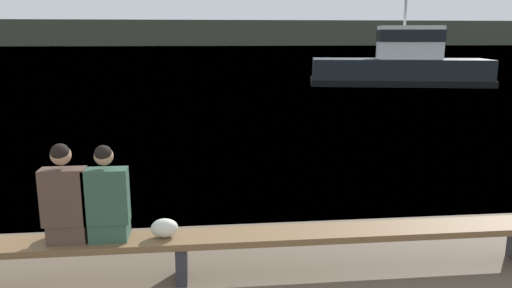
% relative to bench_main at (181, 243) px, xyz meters
% --- Properties ---
extents(water_surface, '(240.00, 240.00, 0.00)m').
position_rel_bench_main_xyz_m(water_surface, '(0.43, 121.56, -0.42)').
color(water_surface, '#5684A3').
rests_on(water_surface, ground).
extents(far_shoreline, '(600.00, 12.00, 6.28)m').
position_rel_bench_main_xyz_m(far_shoreline, '(0.43, 127.15, 2.72)').
color(far_shoreline, '#424738').
rests_on(far_shoreline, ground).
extents(bench_main, '(8.58, 0.45, 0.50)m').
position_rel_bench_main_xyz_m(bench_main, '(0.00, 0.00, 0.00)').
color(bench_main, brown).
rests_on(bench_main, ground).
extents(person_left, '(0.45, 0.37, 1.07)m').
position_rel_bench_main_xyz_m(person_left, '(-1.18, 0.00, 0.54)').
color(person_left, '#4C382D').
rests_on(person_left, bench_main).
extents(person_right, '(0.45, 0.37, 1.04)m').
position_rel_bench_main_xyz_m(person_right, '(-0.76, 0.00, 0.52)').
color(person_right, '#2D4C3D').
rests_on(person_right, bench_main).
extents(shopping_bag, '(0.29, 0.19, 0.21)m').
position_rel_bench_main_xyz_m(shopping_bag, '(-0.17, 0.01, 0.18)').
color(shopping_bag, beige).
rests_on(shopping_bag, bench_main).
extents(tugboat_red, '(9.74, 4.55, 6.60)m').
position_rel_bench_main_xyz_m(tugboat_red, '(10.95, 20.78, 0.57)').
color(tugboat_red, black).
rests_on(tugboat_red, water_surface).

